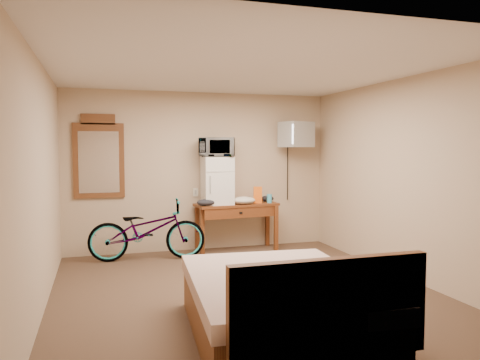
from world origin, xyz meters
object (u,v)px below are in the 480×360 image
at_px(blue_cup, 269,198).
at_px(bicycle, 147,230).
at_px(microwave, 217,147).
at_px(crt_television, 296,135).
at_px(bed, 281,305).
at_px(desk, 237,212).
at_px(mini_fridge, 217,180).
at_px(wall_mirror, 99,158).

relative_size(blue_cup, bicycle, 0.08).
distance_m(microwave, crt_television, 1.34).
bearing_deg(bed, blue_cup, 71.14).
bearing_deg(crt_television, desk, -178.85).
bearing_deg(bicycle, desk, -76.15).
distance_m(desk, crt_television, 1.58).
bearing_deg(mini_fridge, crt_television, -0.65).
bearing_deg(wall_mirror, desk, -7.47).
distance_m(desk, blue_cup, 0.56).
distance_m(crt_television, bicycle, 2.81).
relative_size(mini_fridge, microwave, 1.38).
height_order(blue_cup, bed, bed).
bearing_deg(wall_mirror, bed, -68.27).
bearing_deg(wall_mirror, microwave, -7.64).
xyz_separation_m(desk, bicycle, (-1.42, -0.21, -0.19)).
bearing_deg(desk, blue_cup, -4.66).
bearing_deg(microwave, bed, -75.75).
bearing_deg(microwave, mini_fridge, -104.35).
relative_size(microwave, wall_mirror, 0.43).
bearing_deg(bed, bicycle, 104.28).
bearing_deg(microwave, blue_cup, 13.98).
xyz_separation_m(bicycle, bed, (0.81, -3.17, -0.14)).
height_order(microwave, wall_mirror, wall_mirror).
bearing_deg(mini_fridge, blue_cup, -5.32).
bearing_deg(microwave, wall_mirror, -168.33).
distance_m(desk, wall_mirror, 2.26).
distance_m(wall_mirror, bed, 4.11).
bearing_deg(desk, bicycle, -171.74).
height_order(microwave, crt_television, crt_television).
relative_size(desk, microwave, 2.49).
xyz_separation_m(desk, blue_cup, (0.53, -0.04, 0.19)).
distance_m(blue_cup, bicycle, 1.99).
relative_size(desk, crt_television, 2.10).
bearing_deg(blue_cup, mini_fridge, 174.68).
height_order(desk, bed, bed).
xyz_separation_m(mini_fridge, bicycle, (-1.11, -0.24, -0.68)).
distance_m(wall_mirror, bicycle, 1.32).
relative_size(crt_television, bicycle, 0.38).
bearing_deg(bicycle, mini_fridge, -72.13).
xyz_separation_m(crt_television, bed, (-1.62, -3.40, -1.54)).
height_order(mini_fridge, crt_television, crt_television).
height_order(crt_television, bed, crt_television).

